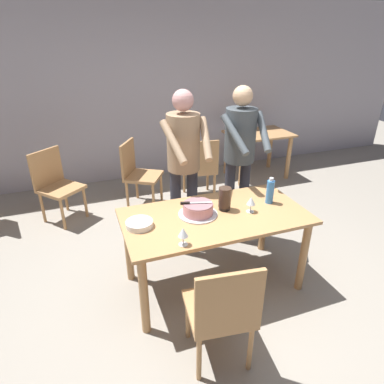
# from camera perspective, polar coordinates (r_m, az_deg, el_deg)

# --- Properties ---
(ground_plane) EXTENTS (14.00, 14.00, 0.00)m
(ground_plane) POSITION_cam_1_polar(r_m,az_deg,el_deg) (3.30, 3.64, -15.35)
(ground_plane) COLOR gray
(back_wall) EXTENTS (10.00, 0.12, 2.70)m
(back_wall) POSITION_cam_1_polar(r_m,az_deg,el_deg) (5.36, -8.90, 16.58)
(back_wall) COLOR #ADA8B2
(back_wall) RESTS_ON ground_plane
(main_dining_table) EXTENTS (1.60, 0.82, 0.75)m
(main_dining_table) POSITION_cam_1_polar(r_m,az_deg,el_deg) (2.92, 3.98, -5.88)
(main_dining_table) COLOR tan
(main_dining_table) RESTS_ON ground_plane
(cake_on_platter) EXTENTS (0.34, 0.34, 0.11)m
(cake_on_platter) POSITION_cam_1_polar(r_m,az_deg,el_deg) (2.84, 1.03, -3.03)
(cake_on_platter) COLOR silver
(cake_on_platter) RESTS_ON main_dining_table
(cake_knife) EXTENTS (0.27, 0.09, 0.02)m
(cake_knife) POSITION_cam_1_polar(r_m,az_deg,el_deg) (2.80, -0.42, -1.92)
(cake_knife) COLOR silver
(cake_knife) RESTS_ON cake_on_platter
(plate_stack) EXTENTS (0.22, 0.22, 0.05)m
(plate_stack) POSITION_cam_1_polar(r_m,az_deg,el_deg) (2.71, -9.08, -5.48)
(plate_stack) COLOR white
(plate_stack) RESTS_ON main_dining_table
(wine_glass_near) EXTENTS (0.08, 0.08, 0.14)m
(wine_glass_near) POSITION_cam_1_polar(r_m,az_deg,el_deg) (2.90, 10.17, -1.59)
(wine_glass_near) COLOR silver
(wine_glass_near) RESTS_ON main_dining_table
(wine_glass_far) EXTENTS (0.08, 0.08, 0.14)m
(wine_glass_far) POSITION_cam_1_polar(r_m,az_deg,el_deg) (2.42, -1.55, -7.07)
(wine_glass_far) COLOR silver
(wine_glass_far) RESTS_ON main_dining_table
(water_bottle) EXTENTS (0.07, 0.07, 0.25)m
(water_bottle) POSITION_cam_1_polar(r_m,az_deg,el_deg) (3.09, 13.34, 0.10)
(water_bottle) COLOR #387AC6
(water_bottle) RESTS_ON main_dining_table
(hurricane_lamp) EXTENTS (0.11, 0.11, 0.21)m
(hurricane_lamp) POSITION_cam_1_polar(r_m,az_deg,el_deg) (2.91, 5.67, -1.15)
(hurricane_lamp) COLOR black
(hurricane_lamp) RESTS_ON main_dining_table
(person_cutting_cake) EXTENTS (0.47, 0.55, 1.72)m
(person_cutting_cake) POSITION_cam_1_polar(r_m,az_deg,el_deg) (3.24, -1.42, 5.99)
(person_cutting_cake) COLOR #2D2D38
(person_cutting_cake) RESTS_ON ground_plane
(person_standing_beside) EXTENTS (0.47, 0.55, 1.72)m
(person_standing_beside) POSITION_cam_1_polar(r_m,az_deg,el_deg) (3.50, 8.25, 7.25)
(person_standing_beside) COLOR #2D2D38
(person_standing_beside) RESTS_ON ground_plane
(chair_near_side) EXTENTS (0.49, 0.49, 0.90)m
(chair_near_side) POSITION_cam_1_polar(r_m,az_deg,el_deg) (2.35, 5.22, -19.65)
(chair_near_side) COLOR tan
(chair_near_side) RESTS_ON ground_plane
(background_table) EXTENTS (1.00, 0.70, 0.74)m
(background_table) POSITION_cam_1_polar(r_m,az_deg,el_deg) (5.51, 11.34, 8.38)
(background_table) COLOR tan
(background_table) RESTS_ON ground_plane
(background_chair_0) EXTENTS (0.49, 0.49, 0.90)m
(background_chair_0) POSITION_cam_1_polar(r_m,az_deg,el_deg) (4.62, 1.45, 4.38)
(background_chair_0) COLOR tan
(background_chair_0) RESTS_ON ground_plane
(background_chair_1) EXTENTS (0.60, 0.60, 0.90)m
(background_chair_1) POSITION_cam_1_polar(r_m,az_deg,el_deg) (4.51, -9.32, 3.49)
(background_chair_1) COLOR tan
(background_chair_1) RESTS_ON ground_plane
(background_chair_2) EXTENTS (0.62, 0.62, 0.90)m
(background_chair_2) POSITION_cam_1_polar(r_m,az_deg,el_deg) (4.43, -22.44, 1.42)
(background_chair_2) COLOR tan
(background_chair_2) RESTS_ON ground_plane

